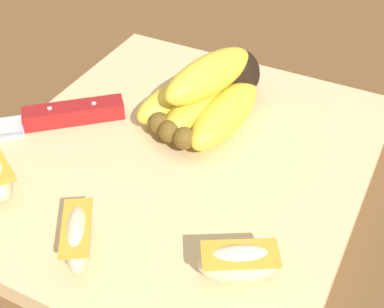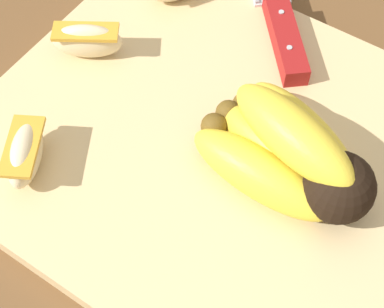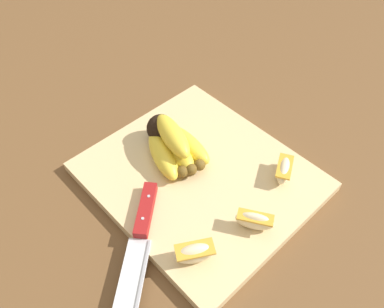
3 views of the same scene
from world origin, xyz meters
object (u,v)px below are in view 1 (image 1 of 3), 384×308
(chefs_knife, at_px, (25,122))
(apple_wedge_far, at_px, (239,263))
(banana_bunch, at_px, (210,94))
(apple_wedge_near, at_px, (78,237))

(chefs_knife, bearing_deg, apple_wedge_far, -105.84)
(banana_bunch, relative_size, apple_wedge_near, 2.30)
(banana_bunch, distance_m, apple_wedge_far, 0.20)
(banana_bunch, xyz_separation_m, apple_wedge_far, (-0.17, -0.11, -0.01))
(chefs_knife, distance_m, apple_wedge_far, 0.27)
(chefs_knife, height_order, apple_wedge_far, apple_wedge_far)
(apple_wedge_near, bearing_deg, banana_bunch, -3.01)
(banana_bunch, distance_m, apple_wedge_near, 0.21)
(chefs_knife, relative_size, apple_wedge_far, 3.61)
(chefs_knife, relative_size, apple_wedge_near, 3.67)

